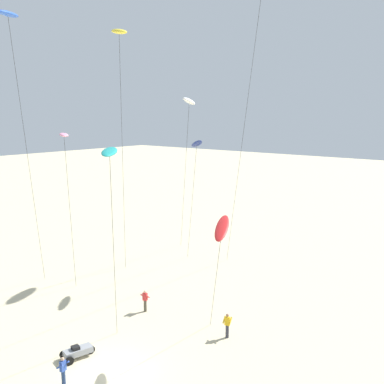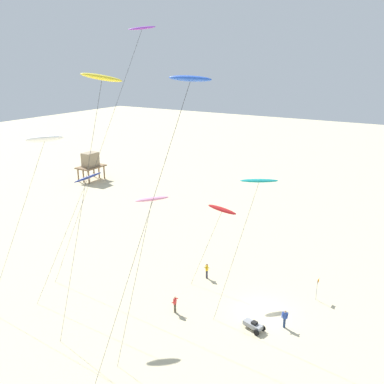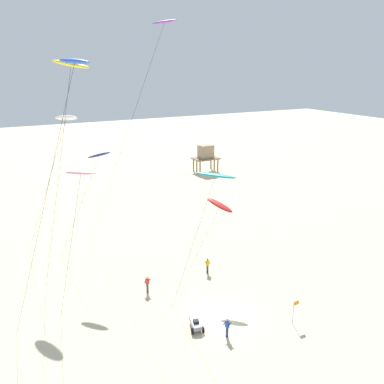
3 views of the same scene
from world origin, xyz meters
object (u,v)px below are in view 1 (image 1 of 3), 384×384
(kite_white, at_px, (189,102))
(kite_teal, at_px, (110,153))
(kite_yellow, at_px, (119,33))
(kite_flyer_middle, at_px, (227,325))
(kite_red, at_px, (222,228))
(kite_flyer_nearest, at_px, (145,300))
(kite_navy, at_px, (197,145))
(kite_flyer_furthest, at_px, (63,371))
(beach_buggy, at_px, (77,352))
(kite_pink, at_px, (64,136))
(kite_blue, at_px, (8,17))

(kite_white, xyz_separation_m, kite_teal, (7.85, -16.32, -3.15))
(kite_yellow, xyz_separation_m, kite_flyer_middle, (11.91, -1.95, -19.86))
(kite_teal, relative_size, kite_flyer_middle, 7.67)
(kite_red, relative_size, kite_flyer_nearest, 5.08)
(kite_flyer_middle, bearing_deg, kite_teal, -116.29)
(kite_yellow, bearing_deg, kite_navy, 59.67)
(kite_flyer_furthest, distance_m, beach_buggy, 2.77)
(kite_yellow, height_order, kite_pink, kite_yellow)
(kite_teal, distance_m, kite_flyer_nearest, 13.59)
(kite_white, xyz_separation_m, kite_flyer_nearest, (4.18, -10.26, -14.75))
(kite_red, height_order, kite_flyer_nearest, kite_red)
(kite_red, relative_size, kite_flyer_middle, 5.08)
(kite_yellow, relative_size, kite_flyer_furthest, 12.78)
(kite_flyer_middle, bearing_deg, kite_navy, 138.75)
(kite_flyer_furthest, bearing_deg, kite_teal, 79.33)
(kite_yellow, relative_size, kite_pink, 1.61)
(kite_white, relative_size, kite_yellow, 0.76)
(kite_teal, relative_size, kite_flyer_nearest, 7.67)
(kite_blue, height_order, kite_navy, kite_blue)
(kite_navy, bearing_deg, kite_teal, -69.56)
(kite_flyer_furthest, xyz_separation_m, beach_buggy, (-1.68, 2.15, -0.46))
(kite_navy, bearing_deg, kite_pink, -112.26)
(beach_buggy, bearing_deg, kite_teal, 25.11)
(kite_teal, bearing_deg, kite_flyer_furthest, -100.67)
(kite_teal, xyz_separation_m, kite_flyer_nearest, (-3.67, 6.06, -11.60))
(kite_flyer_nearest, height_order, kite_flyer_furthest, same)
(kite_blue, relative_size, beach_buggy, 10.01)
(kite_blue, distance_m, kite_flyer_nearest, 21.73)
(kite_yellow, bearing_deg, kite_flyer_middle, -9.30)
(kite_navy, height_order, kite_pink, kite_pink)
(kite_blue, height_order, kite_teal, kite_blue)
(kite_navy, height_order, beach_buggy, kite_navy)
(kite_flyer_middle, xyz_separation_m, beach_buggy, (-5.60, -7.77, -0.46))
(kite_teal, bearing_deg, kite_navy, 110.44)
(kite_white, relative_size, kite_flyer_middle, 9.73)
(kite_teal, bearing_deg, kite_red, 54.56)
(kite_navy, height_order, kite_flyer_furthest, kite_navy)
(kite_blue, distance_m, kite_flyer_furthest, 22.42)
(kite_red, distance_m, kite_flyer_nearest, 10.18)
(kite_navy, bearing_deg, kite_white, 140.94)
(kite_red, xyz_separation_m, kite_flyer_furthest, (-4.37, -8.51, -6.92))
(kite_navy, relative_size, kite_flyer_middle, 7.51)
(kite_teal, relative_size, beach_buggy, 6.02)
(kite_flyer_nearest, bearing_deg, kite_yellow, 152.29)
(kite_yellow, bearing_deg, kite_red, -15.18)
(kite_white, bearing_deg, kite_teal, -64.31)
(kite_teal, xyz_separation_m, kite_navy, (-5.32, 14.26, -0.61))
(beach_buggy, bearing_deg, kite_navy, 101.16)
(kite_flyer_furthest, bearing_deg, kite_navy, 105.07)
(kite_navy, bearing_deg, kite_flyer_middle, -41.25)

